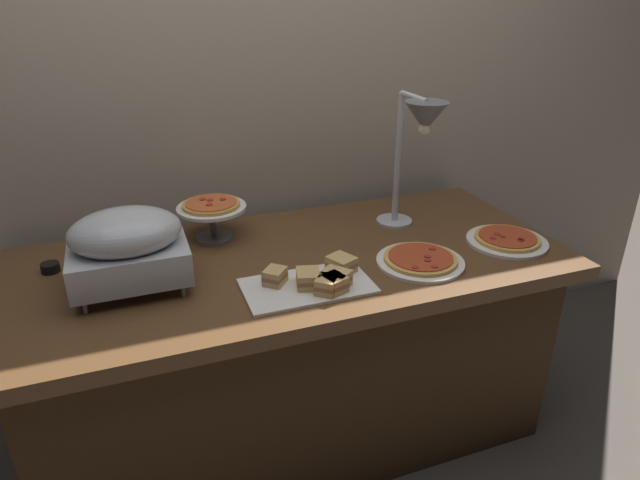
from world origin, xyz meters
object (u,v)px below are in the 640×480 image
pizza_plate_front (507,240)px  sauce_cup_near (50,267)px  pizza_plate_center (420,260)px  heat_lamp (420,131)px  chafing_dish (127,245)px  pizza_plate_raised_stand (212,210)px  sandwich_platter (316,280)px

pizza_plate_front → sauce_cup_near: bearing=167.8°
pizza_plate_center → sauce_cup_near: 1.22m
heat_lamp → pizza_plate_front: bearing=-30.3°
chafing_dish → pizza_plate_center: 0.94m
pizza_plate_raised_stand → sauce_cup_near: (-0.55, -0.08, -0.10)m
chafing_dish → pizza_plate_center: bearing=-10.3°
pizza_plate_front → sauce_cup_near: (-1.54, 0.33, 0.00)m
chafing_dish → pizza_plate_front: (1.29, -0.13, -0.13)m
pizza_plate_center → heat_lamp: bearing=68.4°
pizza_plate_front → sauce_cup_near: 1.58m
chafing_dish → heat_lamp: 1.03m
heat_lamp → sandwich_platter: bearing=-153.0°
pizza_plate_front → sandwich_platter: sandwich_platter is taller
pizza_plate_front → pizza_plate_center: 0.38m
heat_lamp → pizza_plate_raised_stand: bearing=160.9°
pizza_plate_center → pizza_plate_front: bearing=5.3°
pizza_plate_center → pizza_plate_raised_stand: (-0.61, 0.45, 0.10)m
chafing_dish → sandwich_platter: (0.53, -0.19, -0.12)m
heat_lamp → pizza_plate_raised_stand: heat_lamp is taller
pizza_plate_front → sandwich_platter: 0.76m
pizza_plate_raised_stand → heat_lamp: bearing=-19.1°
heat_lamp → sandwich_platter: size_ratio=1.29×
sandwich_platter → pizza_plate_center: bearing=4.2°
chafing_dish → pizza_plate_center: size_ratio=1.17×
pizza_plate_raised_stand → sauce_cup_near: 0.56m
chafing_dish → pizza_plate_raised_stand: chafing_dish is taller
pizza_plate_center → chafing_dish: bearing=169.7°
chafing_dish → sandwich_platter: 0.58m
heat_lamp → pizza_plate_center: size_ratio=1.74×
pizza_plate_center → pizza_plate_raised_stand: size_ratio=1.18×
pizza_plate_center → pizza_plate_raised_stand: bearing=143.8°
chafing_dish → pizza_plate_raised_stand: bearing=43.3°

